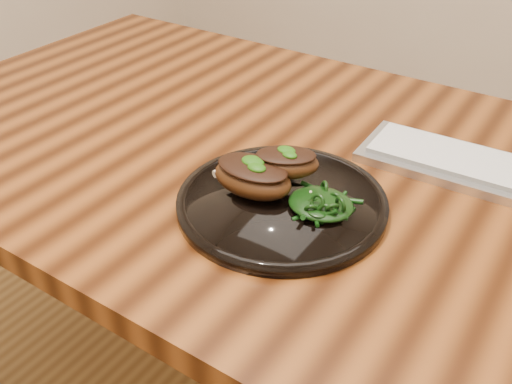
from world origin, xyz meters
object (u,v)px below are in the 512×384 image
desk (328,211)px  plate (282,202)px  lamb_chop_front (252,176)px  keyboard (506,176)px  greens_heap (321,200)px

desk → plate: 0.16m
lamb_chop_front → plate: bearing=13.5°
plate → keyboard: bearing=44.9°
plate → keyboard: 0.34m
lamb_chop_front → keyboard: bearing=41.5°
plate → keyboard: keyboard is taller
desk → keyboard: size_ratio=3.68×
desk → keyboard: bearing=24.6°
desk → greens_heap: (0.05, -0.13, 0.11)m
plate → lamb_chop_front: 0.05m
greens_heap → desk: bearing=110.6°
desk → keyboard: 0.27m
greens_heap → keyboard: greens_heap is taller
plate → desk: bearing=86.3°
plate → lamb_chop_front: (-0.04, -0.01, 0.03)m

